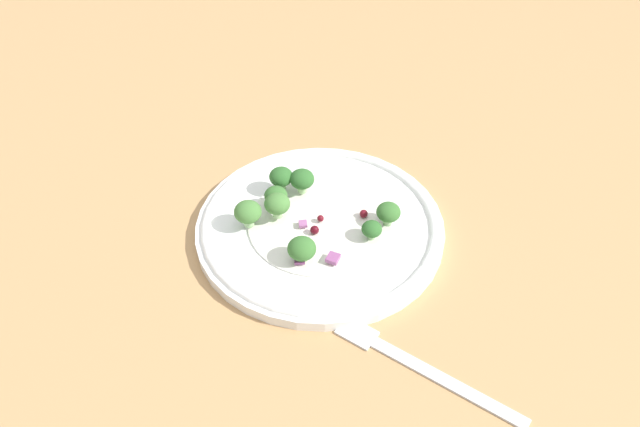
# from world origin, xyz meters

# --- Properties ---
(ground_plane) EXTENTS (1.80, 1.80, 0.02)m
(ground_plane) POSITION_xyz_m (0.00, 0.00, -0.01)
(ground_plane) COLOR tan
(plate) EXTENTS (0.27, 0.27, 0.02)m
(plate) POSITION_xyz_m (0.03, 0.01, 0.01)
(plate) COLOR white
(plate) RESTS_ON ground_plane
(dressing_pool) EXTENTS (0.16, 0.16, 0.00)m
(dressing_pool) POSITION_xyz_m (0.03, 0.01, 0.01)
(dressing_pool) COLOR white
(dressing_pool) RESTS_ON plate
(broccoli_floret_0) EXTENTS (0.03, 0.03, 0.03)m
(broccoli_floret_0) POSITION_xyz_m (0.07, -0.02, 0.03)
(broccoli_floret_0) COLOR #9EC684
(broccoli_floret_0) RESTS_ON plate
(broccoli_floret_1) EXTENTS (0.03, 0.03, 0.03)m
(broccoli_floret_1) POSITION_xyz_m (0.09, 0.05, 0.03)
(broccoli_floret_1) COLOR #8EB77A
(broccoli_floret_1) RESTS_ON plate
(broccoli_floret_2) EXTENTS (0.03, 0.03, 0.03)m
(broccoli_floret_2) POSITION_xyz_m (0.07, 0.03, 0.04)
(broccoli_floret_2) COLOR #9EC684
(broccoli_floret_2) RESTS_ON plate
(broccoli_floret_3) EXTENTS (0.02, 0.02, 0.02)m
(broccoli_floret_3) POSITION_xyz_m (-0.03, 0.00, 0.03)
(broccoli_floret_3) COLOR #8EB77A
(broccoli_floret_3) RESTS_ON plate
(broccoli_floret_4) EXTENTS (0.03, 0.03, 0.03)m
(broccoli_floret_4) POSITION_xyz_m (-0.04, -0.03, 0.03)
(broccoli_floret_4) COLOR #8EB77A
(broccoli_floret_4) RESTS_ON plate
(broccoli_floret_5) EXTENTS (0.03, 0.03, 0.03)m
(broccoli_floret_5) POSITION_xyz_m (0.08, 0.01, 0.03)
(broccoli_floret_5) COLOR #9EC684
(broccoli_floret_5) RESTS_ON plate
(broccoli_floret_6) EXTENTS (0.03, 0.03, 0.03)m
(broccoli_floret_6) POSITION_xyz_m (0.09, -0.01, 0.03)
(broccoli_floret_6) COLOR #8EB77A
(broccoli_floret_6) RESTS_ON plate
(broccoli_floret_7) EXTENTS (0.03, 0.03, 0.03)m
(broccoli_floret_7) POSITION_xyz_m (0.01, 0.06, 0.03)
(broccoli_floret_7) COLOR #9EC684
(broccoli_floret_7) RESTS_ON plate
(cranberry_0) EXTENTS (0.01, 0.01, 0.01)m
(cranberry_0) POSITION_xyz_m (0.03, 0.01, 0.02)
(cranberry_0) COLOR maroon
(cranberry_0) RESTS_ON plate
(cranberry_1) EXTENTS (0.01, 0.01, 0.01)m
(cranberry_1) POSITION_xyz_m (-0.01, -0.02, 0.02)
(cranberry_1) COLOR maroon
(cranberry_1) RESTS_ON plate
(cranberry_2) EXTENTS (0.01, 0.01, 0.01)m
(cranberry_2) POSITION_xyz_m (0.02, 0.03, 0.02)
(cranberry_2) COLOR #4C0A14
(cranberry_2) RESTS_ON plate
(onion_bit_0) EXTENTS (0.01, 0.01, 0.00)m
(onion_bit_0) POSITION_xyz_m (-0.02, 0.05, 0.02)
(onion_bit_0) COLOR #934C84
(onion_bit_0) RESTS_ON plate
(onion_bit_1) EXTENTS (0.01, 0.01, 0.00)m
(onion_bit_1) POSITION_xyz_m (0.04, 0.02, 0.02)
(onion_bit_1) COLOR #A35B93
(onion_bit_1) RESTS_ON plate
(onion_bit_2) EXTENTS (0.02, 0.02, 0.00)m
(onion_bit_2) POSITION_xyz_m (0.01, 0.07, 0.02)
(onion_bit_2) COLOR #843D75
(onion_bit_2) RESTS_ON plate
(fork) EXTENTS (0.19, 0.03, 0.01)m
(fork) POSITION_xyz_m (-0.14, 0.11, 0.00)
(fork) COLOR silver
(fork) RESTS_ON ground_plane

